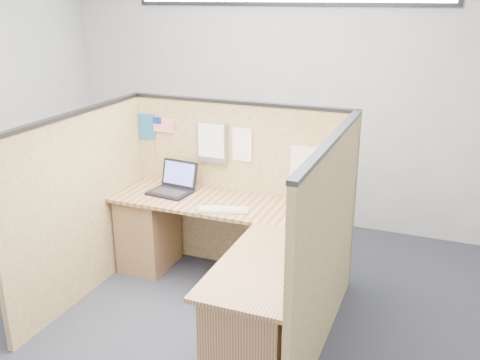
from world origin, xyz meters
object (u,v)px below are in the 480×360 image
at_px(keyboard, 223,210).
at_px(mouse, 307,223).
at_px(l_desk, 226,263).
at_px(laptop, 173,184).

xyz_separation_m(keyboard, mouse, (0.70, -0.02, 0.01)).
distance_m(l_desk, keyboard, 0.42).
bearing_deg(laptop, l_desk, -28.27).
height_order(laptop, keyboard, laptop).
distance_m(laptop, keyboard, 0.65).
xyz_separation_m(l_desk, mouse, (0.58, 0.19, 0.36)).
distance_m(l_desk, mouse, 0.71).
height_order(laptop, mouse, laptop).
bearing_deg(laptop, mouse, -6.85).
distance_m(keyboard, mouse, 0.70).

